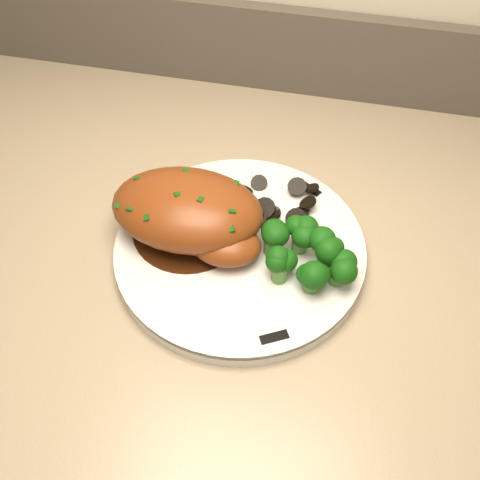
% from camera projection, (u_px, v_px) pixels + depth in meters
% --- Properties ---
extents(counter, '(1.99, 0.66, 0.98)m').
position_uv_depth(counter, '(430.00, 458.00, 0.95)').
color(counter, brown).
rests_on(counter, ground).
extents(plate, '(0.30, 0.30, 0.02)m').
position_uv_depth(plate, '(240.00, 251.00, 0.65)').
color(plate, silver).
rests_on(plate, counter).
extents(rim_accent_0, '(0.03, 0.02, 0.00)m').
position_uv_depth(rim_accent_0, '(310.00, 189.00, 0.70)').
color(rim_accent_0, black).
rests_on(rim_accent_0, plate).
extents(rim_accent_1, '(0.01, 0.03, 0.00)m').
position_uv_depth(rim_accent_1, '(137.00, 226.00, 0.66)').
color(rim_accent_1, black).
rests_on(rim_accent_1, plate).
extents(rim_accent_2, '(0.03, 0.02, 0.00)m').
position_uv_depth(rim_accent_2, '(274.00, 337.00, 0.57)').
color(rim_accent_2, black).
rests_on(rim_accent_2, plate).
extents(gravy_pool, '(0.12, 0.12, 0.00)m').
position_uv_depth(gravy_pool, '(189.00, 229.00, 0.66)').
color(gravy_pool, black).
rests_on(gravy_pool, plate).
extents(chicken_breast, '(0.17, 0.11, 0.06)m').
position_uv_depth(chicken_breast, '(191.00, 213.00, 0.64)').
color(chicken_breast, brown).
rests_on(chicken_breast, plate).
extents(mushroom_pile, '(0.09, 0.07, 0.02)m').
position_uv_depth(mushroom_pile, '(281.00, 206.00, 0.68)').
color(mushroom_pile, black).
rests_on(mushroom_pile, plate).
extents(broccoli_florets, '(0.10, 0.07, 0.04)m').
position_uv_depth(broccoli_florets, '(305.00, 256.00, 0.61)').
color(broccoli_florets, '#508337').
rests_on(broccoli_florets, plate).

